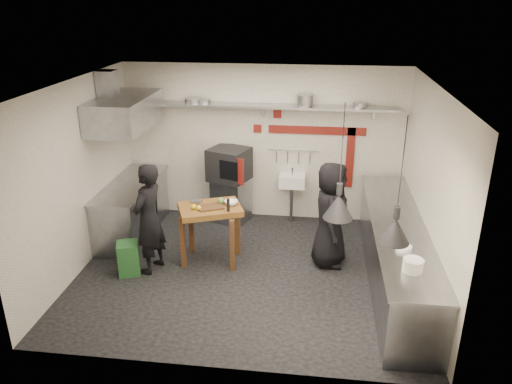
# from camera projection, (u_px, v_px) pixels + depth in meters

# --- Properties ---
(floor) EXTENTS (5.00, 5.00, 0.00)m
(floor) POSITION_uv_depth(u_px,v_px,m) (247.00, 272.00, 7.54)
(floor) COLOR black
(floor) RESTS_ON ground
(ceiling) EXTENTS (5.00, 5.00, 0.00)m
(ceiling) POSITION_uv_depth(u_px,v_px,m) (246.00, 85.00, 6.50)
(ceiling) COLOR beige
(ceiling) RESTS_ON floor
(wall_back) EXTENTS (5.00, 0.04, 2.80)m
(wall_back) POSITION_uv_depth(u_px,v_px,m) (263.00, 144.00, 8.95)
(wall_back) COLOR silver
(wall_back) RESTS_ON floor
(wall_front) EXTENTS (5.00, 0.04, 2.80)m
(wall_front) POSITION_uv_depth(u_px,v_px,m) (217.00, 259.00, 5.08)
(wall_front) COLOR silver
(wall_front) RESTS_ON floor
(wall_left) EXTENTS (0.04, 4.20, 2.80)m
(wall_left) POSITION_uv_depth(u_px,v_px,m) (78.00, 178.00, 7.31)
(wall_left) COLOR silver
(wall_left) RESTS_ON floor
(wall_right) EXTENTS (0.04, 4.20, 2.80)m
(wall_right) POSITION_uv_depth(u_px,v_px,m) (430.00, 194.00, 6.72)
(wall_right) COLOR silver
(wall_right) RESTS_ON floor
(red_band_horiz) EXTENTS (1.70, 0.02, 0.14)m
(red_band_horiz) POSITION_uv_depth(u_px,v_px,m) (317.00, 130.00, 8.72)
(red_band_horiz) COLOR maroon
(red_band_horiz) RESTS_ON wall_back
(red_band_vert) EXTENTS (0.14, 0.02, 1.10)m
(red_band_vert) POSITION_uv_depth(u_px,v_px,m) (350.00, 158.00, 8.83)
(red_band_vert) COLOR maroon
(red_band_vert) RESTS_ON wall_back
(red_tile_a) EXTENTS (0.14, 0.02, 0.14)m
(red_tile_a) POSITION_uv_depth(u_px,v_px,m) (277.00, 114.00, 8.70)
(red_tile_a) COLOR maroon
(red_tile_a) RESTS_ON wall_back
(red_tile_b) EXTENTS (0.14, 0.02, 0.14)m
(red_tile_b) POSITION_uv_depth(u_px,v_px,m) (257.00, 129.00, 8.84)
(red_tile_b) COLOR maroon
(red_tile_b) RESTS_ON wall_back
(back_shelf) EXTENTS (4.60, 0.34, 0.04)m
(back_shelf) POSITION_uv_depth(u_px,v_px,m) (262.00, 106.00, 8.52)
(back_shelf) COLOR gray
(back_shelf) RESTS_ON wall_back
(shelf_bracket_left) EXTENTS (0.04, 0.06, 0.24)m
(shelf_bracket_left) POSITION_uv_depth(u_px,v_px,m) (158.00, 107.00, 8.91)
(shelf_bracket_left) COLOR gray
(shelf_bracket_left) RESTS_ON wall_back
(shelf_bracket_mid) EXTENTS (0.04, 0.06, 0.24)m
(shelf_bracket_mid) POSITION_uv_depth(u_px,v_px,m) (263.00, 110.00, 8.69)
(shelf_bracket_mid) COLOR gray
(shelf_bracket_mid) RESTS_ON wall_back
(shelf_bracket_right) EXTENTS (0.04, 0.06, 0.24)m
(shelf_bracket_right) POSITION_uv_depth(u_px,v_px,m) (374.00, 113.00, 8.47)
(shelf_bracket_right) COLOR gray
(shelf_bracket_right) RESTS_ON wall_back
(pan_far_left) EXTENTS (0.33, 0.33, 0.09)m
(pan_far_left) POSITION_uv_depth(u_px,v_px,m) (193.00, 100.00, 8.63)
(pan_far_left) COLOR gray
(pan_far_left) RESTS_ON back_shelf
(pan_mid_left) EXTENTS (0.31, 0.31, 0.07)m
(pan_mid_left) POSITION_uv_depth(u_px,v_px,m) (204.00, 101.00, 8.61)
(pan_mid_left) COLOR gray
(pan_mid_left) RESTS_ON back_shelf
(stock_pot) EXTENTS (0.36, 0.36, 0.20)m
(stock_pot) POSITION_uv_depth(u_px,v_px,m) (305.00, 100.00, 8.39)
(stock_pot) COLOR gray
(stock_pot) RESTS_ON back_shelf
(pan_right) EXTENTS (0.27, 0.27, 0.08)m
(pan_right) POSITION_uv_depth(u_px,v_px,m) (360.00, 105.00, 8.30)
(pan_right) COLOR gray
(pan_right) RESTS_ON back_shelf
(oven_stand) EXTENTS (0.74, 0.71, 0.80)m
(oven_stand) POSITION_uv_depth(u_px,v_px,m) (231.00, 200.00, 9.10)
(oven_stand) COLOR gray
(oven_stand) RESTS_ON floor
(combi_oven) EXTENTS (0.81, 0.79, 0.58)m
(combi_oven) POSITION_uv_depth(u_px,v_px,m) (229.00, 164.00, 8.84)
(combi_oven) COLOR black
(combi_oven) RESTS_ON oven_stand
(oven_door) EXTENTS (0.49, 0.21, 0.46)m
(oven_door) POSITION_uv_depth(u_px,v_px,m) (230.00, 170.00, 8.56)
(oven_door) COLOR maroon
(oven_door) RESTS_ON combi_oven
(oven_glass) EXTENTS (0.34, 0.14, 0.34)m
(oven_glass) POSITION_uv_depth(u_px,v_px,m) (229.00, 171.00, 8.53)
(oven_glass) COLOR black
(oven_glass) RESTS_ON oven_door
(hand_sink) EXTENTS (0.46, 0.34, 0.22)m
(hand_sink) POSITION_uv_depth(u_px,v_px,m) (292.00, 181.00, 8.95)
(hand_sink) COLOR white
(hand_sink) RESTS_ON wall_back
(sink_tap) EXTENTS (0.03, 0.03, 0.14)m
(sink_tap) POSITION_uv_depth(u_px,v_px,m) (292.00, 171.00, 8.88)
(sink_tap) COLOR gray
(sink_tap) RESTS_ON hand_sink
(sink_drain) EXTENTS (0.06, 0.06, 0.66)m
(sink_drain) POSITION_uv_depth(u_px,v_px,m) (291.00, 204.00, 9.08)
(sink_drain) COLOR gray
(sink_drain) RESTS_ON floor
(utensil_rail) EXTENTS (0.90, 0.02, 0.02)m
(utensil_rail) POSITION_uv_depth(u_px,v_px,m) (293.00, 150.00, 8.88)
(utensil_rail) COLOR gray
(utensil_rail) RESTS_ON wall_back
(counter_right) EXTENTS (0.70, 3.80, 0.90)m
(counter_right) POSITION_uv_depth(u_px,v_px,m) (396.00, 254.00, 7.12)
(counter_right) COLOR gray
(counter_right) RESTS_ON floor
(counter_right_top) EXTENTS (0.76, 3.90, 0.03)m
(counter_right_top) POSITION_uv_depth(u_px,v_px,m) (399.00, 225.00, 6.95)
(counter_right_top) COLOR gray
(counter_right_top) RESTS_ON counter_right
(plate_stack) EXTENTS (0.26, 0.26, 0.15)m
(plate_stack) POSITION_uv_depth(u_px,v_px,m) (413.00, 265.00, 5.73)
(plate_stack) COLOR white
(plate_stack) RESTS_ON counter_right_top
(small_bowl_right) EXTENTS (0.23, 0.23, 0.05)m
(small_bowl_right) POSITION_uv_depth(u_px,v_px,m) (404.00, 248.00, 6.23)
(small_bowl_right) COLOR white
(small_bowl_right) RESTS_ON counter_right_top
(counter_left) EXTENTS (0.70, 1.90, 0.90)m
(counter_left) POSITION_uv_depth(u_px,v_px,m) (132.00, 209.00, 8.59)
(counter_left) COLOR gray
(counter_left) RESTS_ON floor
(counter_left_top) EXTENTS (0.76, 2.00, 0.03)m
(counter_left_top) POSITION_uv_depth(u_px,v_px,m) (130.00, 184.00, 8.41)
(counter_left_top) COLOR gray
(counter_left_top) RESTS_ON counter_left
(extractor_hood) EXTENTS (0.78, 1.60, 0.50)m
(extractor_hood) POSITION_uv_depth(u_px,v_px,m) (125.00, 112.00, 7.95)
(extractor_hood) COLOR gray
(extractor_hood) RESTS_ON ceiling
(hood_duct) EXTENTS (0.28, 0.28, 0.50)m
(hood_duct) POSITION_uv_depth(u_px,v_px,m) (108.00, 86.00, 7.83)
(hood_duct) COLOR gray
(hood_duct) RESTS_ON ceiling
(green_bin) EXTENTS (0.39, 0.39, 0.50)m
(green_bin) POSITION_uv_depth(u_px,v_px,m) (129.00, 258.00, 7.41)
(green_bin) COLOR #235827
(green_bin) RESTS_ON floor
(prep_table) EXTENTS (1.09, 0.94, 0.92)m
(prep_table) POSITION_uv_depth(u_px,v_px,m) (211.00, 234.00, 7.70)
(prep_table) COLOR brown
(prep_table) RESTS_ON floor
(cutting_board) EXTENTS (0.44, 0.39, 0.02)m
(cutting_board) POSITION_uv_depth(u_px,v_px,m) (211.00, 207.00, 7.48)
(cutting_board) COLOR #4F301A
(cutting_board) RESTS_ON prep_table
(pepper_mill) EXTENTS (0.06, 0.06, 0.20)m
(pepper_mill) POSITION_uv_depth(u_px,v_px,m) (228.00, 205.00, 7.32)
(pepper_mill) COLOR black
(pepper_mill) RESTS_ON prep_table
(lemon_a) EXTENTS (0.08, 0.08, 0.07)m
(lemon_a) POSITION_uv_depth(u_px,v_px,m) (194.00, 207.00, 7.41)
(lemon_a) COLOR gold
(lemon_a) RESTS_ON prep_table
(lemon_b) EXTENTS (0.09, 0.09, 0.07)m
(lemon_b) POSITION_uv_depth(u_px,v_px,m) (199.00, 208.00, 7.38)
(lemon_b) COLOR gold
(lemon_b) RESTS_ON prep_table
(veg_ball) EXTENTS (0.12, 0.12, 0.11)m
(veg_ball) POSITION_uv_depth(u_px,v_px,m) (221.00, 201.00, 7.60)
(veg_ball) COLOR #547D37
(veg_ball) RESTS_ON prep_table
(steel_tray) EXTENTS (0.19, 0.14, 0.03)m
(steel_tray) POSITION_uv_depth(u_px,v_px,m) (196.00, 202.00, 7.66)
(steel_tray) COLOR gray
(steel_tray) RESTS_ON prep_table
(bowl) EXTENTS (0.26, 0.26, 0.06)m
(bowl) POSITION_uv_depth(u_px,v_px,m) (231.00, 203.00, 7.58)
(bowl) COLOR white
(bowl) RESTS_ON prep_table
(heat_lamp_near) EXTENTS (0.47, 0.47, 1.39)m
(heat_lamp_near) POSITION_uv_depth(u_px,v_px,m) (341.00, 163.00, 5.72)
(heat_lamp_near) COLOR black
(heat_lamp_near) RESTS_ON ceiling
(heat_lamp_far) EXTENTS (0.35, 0.35, 1.40)m
(heat_lamp_far) POSITION_uv_depth(u_px,v_px,m) (400.00, 182.00, 5.16)
(heat_lamp_far) COLOR black
(heat_lamp_far) RESTS_ON ceiling
(chef_left) EXTENTS (0.55, 0.70, 1.69)m
(chef_left) POSITION_uv_depth(u_px,v_px,m) (149.00, 219.00, 7.29)
(chef_left) COLOR black
(chef_left) RESTS_ON floor
(chef_right) EXTENTS (0.56, 0.83, 1.64)m
(chef_right) POSITION_uv_depth(u_px,v_px,m) (331.00, 215.00, 7.48)
(chef_right) COLOR black
(chef_right) RESTS_ON floor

